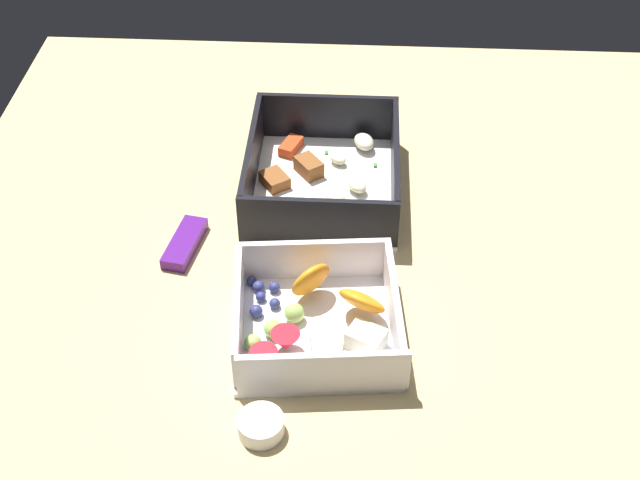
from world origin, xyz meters
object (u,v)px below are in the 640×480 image
(pasta_container, at_px, (323,178))
(candy_bar, at_px, (185,243))
(fruit_bowl, at_px, (316,320))
(paper_cup_liner, at_px, (261,426))

(pasta_container, bearing_deg, candy_bar, 126.59)
(fruit_bowl, bearing_deg, pasta_container, 1.36)
(pasta_container, bearing_deg, fruit_bowl, -178.47)
(pasta_container, distance_m, paper_cup_liner, 0.31)
(pasta_container, height_order, paper_cup_liner, pasta_container)
(pasta_container, relative_size, fruit_bowl, 1.22)
(pasta_container, height_order, fruit_bowl, pasta_container)
(fruit_bowl, xyz_separation_m, paper_cup_liner, (-0.11, 0.04, -0.01))
(candy_bar, height_order, paper_cup_liner, paper_cup_liner)
(pasta_container, distance_m, candy_bar, 0.16)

